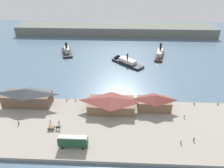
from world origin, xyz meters
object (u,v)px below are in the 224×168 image
at_px(street_tram, 73,141).
at_px(mooring_post_east, 76,100).
at_px(ferry_shed_west_terminal, 111,103).
at_px(mooring_post_west, 67,100).
at_px(ferry_shed_customs_shed, 27,97).
at_px(pedestrian_near_west_shed, 50,122).
at_px(pedestrian_near_cart, 59,122).
at_px(ferry_shed_east_terminal, 154,102).
at_px(pedestrian_walking_west, 181,142).
at_px(ferry_departing_north, 67,51).
at_px(pedestrian_standing_center, 194,139).
at_px(pedestrian_by_tram, 19,123).
at_px(mooring_post_center_east, 194,104).
at_px(horse_cart, 54,127).
at_px(ferry_moored_east, 124,61).
at_px(pedestrian_walking_east, 184,117).
at_px(mooring_post_center_west, 218,104).
at_px(ferry_approaching_east, 159,55).

bearing_deg(street_tram, mooring_post_east, 99.64).
relative_size(ferry_shed_west_terminal, mooring_post_west, 22.74).
bearing_deg(ferry_shed_customs_shed, pedestrian_near_west_shed, -42.01).
xyz_separation_m(pedestrian_near_cart, mooring_post_west, (-0.70, 16.52, -0.28)).
bearing_deg(ferry_shed_customs_shed, ferry_shed_east_terminal, -0.64).
height_order(pedestrian_walking_west, pedestrian_near_cart, pedestrian_near_cart).
xyz_separation_m(pedestrian_walking_west, mooring_post_west, (-47.21, 25.30, -0.28)).
height_order(street_tram, mooring_post_east, street_tram).
xyz_separation_m(ferry_shed_east_terminal, ferry_departing_north, (-55.39, 69.94, -3.29)).
distance_m(ferry_shed_customs_shed, pedestrian_standing_center, 72.06).
bearing_deg(pedestrian_near_west_shed, pedestrian_by_tram, -172.50).
height_order(ferry_shed_customs_shed, pedestrian_standing_center, ferry_shed_customs_shed).
relative_size(pedestrian_standing_center, mooring_post_center_east, 1.86).
bearing_deg(mooring_post_center_east, mooring_post_east, 179.77).
distance_m(horse_cart, pedestrian_near_cart, 3.59).
distance_m(horse_cart, ferry_moored_east, 73.85).
distance_m(ferry_shed_customs_shed, pedestrian_near_west_shed, 19.09).
height_order(mooring_post_east, ferry_departing_north, ferry_departing_north).
bearing_deg(horse_cart, ferry_shed_east_terminal, 21.30).
bearing_deg(pedestrian_walking_west, pedestrian_near_cart, 169.31).
bearing_deg(ferry_moored_east, pedestrian_walking_east, -66.79).
relative_size(ferry_shed_customs_shed, mooring_post_center_west, 24.07).
relative_size(pedestrian_walking_east, pedestrian_near_cart, 0.94).
relative_size(pedestrian_near_west_shed, ferry_departing_north, 0.07).
height_order(pedestrian_by_tram, mooring_post_west, pedestrian_by_tram).
distance_m(ferry_shed_east_terminal, horse_cart, 43.34).
bearing_deg(pedestrian_near_cart, ferry_moored_east, 68.32).
distance_m(street_tram, pedestrian_near_west_shed, 17.31).
relative_size(pedestrian_by_tram, mooring_post_center_west, 1.90).
bearing_deg(mooring_post_center_east, street_tram, -150.38).
relative_size(pedestrian_near_west_shed, pedestrian_by_tram, 0.88).
height_order(ferry_shed_east_terminal, mooring_post_west, ferry_shed_east_terminal).
distance_m(ferry_shed_west_terminal, mooring_post_center_east, 38.34).
bearing_deg(ferry_departing_north, mooring_post_east, -73.36).
height_order(street_tram, horse_cart, street_tram).
bearing_deg(ferry_shed_west_terminal, pedestrian_standing_center, -29.92).
distance_m(ferry_shed_east_terminal, mooring_post_center_east, 19.74).
bearing_deg(mooring_post_center_east, pedestrian_walking_east, -124.62).
xyz_separation_m(street_tram, pedestrian_near_west_shed, (-11.94, 12.37, -1.96)).
bearing_deg(ferry_moored_east, ferry_departing_north, 158.09).
bearing_deg(pedestrian_standing_center, pedestrian_walking_west, -161.90).
height_order(ferry_shed_west_terminal, pedestrian_walking_east, ferry_shed_west_terminal).
relative_size(pedestrian_near_west_shed, pedestrian_walking_west, 0.94).
xyz_separation_m(ferry_shed_customs_shed, ferry_shed_west_terminal, (38.07, -2.18, -0.77)).
distance_m(pedestrian_standing_center, pedestrian_by_tram, 67.86).
bearing_deg(mooring_post_center_west, pedestrian_walking_west, -131.58).
bearing_deg(mooring_post_center_west, pedestrian_near_west_shed, -167.41).
distance_m(ferry_shed_east_terminal, pedestrian_by_tram, 57.00).
bearing_deg(street_tram, ferry_approaching_east, 64.11).
xyz_separation_m(pedestrian_walking_east, mooring_post_east, (-47.83, 10.39, -0.24)).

